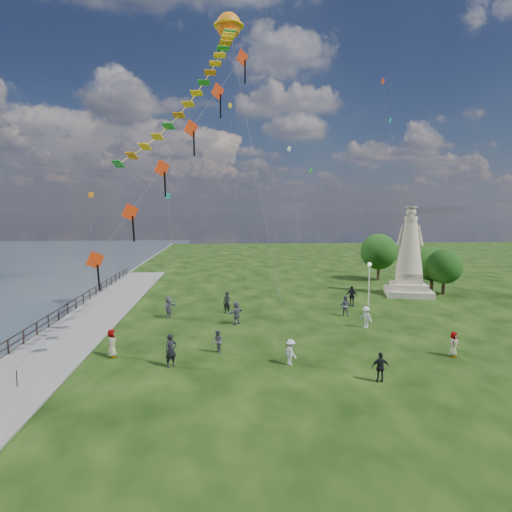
{
  "coord_description": "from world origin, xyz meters",
  "views": [
    {
      "loc": [
        -3.33,
        -22.08,
        8.74
      ],
      "look_at": [
        -1.0,
        8.0,
        5.5
      ],
      "focal_mm": 30.0,
      "sensor_mm": 36.0,
      "label": 1
    }
  ],
  "objects": [
    {
      "name": "serpent_kite",
      "position": [
        -2.86,
        10.1,
        21.72
      ],
      "size": [
        9.03,
        13.05,
        22.86
      ],
      "color": "black",
      "rests_on": "ground"
    },
    {
      "name": "lamppost",
      "position": [
        9.97,
        15.58,
        2.9
      ],
      "size": [
        0.37,
        0.37,
        4.02
      ],
      "color": "silver",
      "rests_on": "ground"
    },
    {
      "name": "person_2",
      "position": [
        0.43,
        1.19,
        0.73
      ],
      "size": [
        0.88,
        1.07,
        1.47
      ],
      "primitive_type": "imported",
      "rotation": [
        0.0,
        0.0,
        2.06
      ],
      "color": "silver",
      "rests_on": "ground"
    },
    {
      "name": "person_7",
      "position": [
        6.73,
        12.06,
        0.87
      ],
      "size": [
        0.99,
        0.88,
        1.74
      ],
      "primitive_type": "imported",
      "rotation": [
        0.0,
        0.0,
        2.61
      ],
      "color": "#595960",
      "rests_on": "ground"
    },
    {
      "name": "red_kite_train",
      "position": [
        -6.25,
        4.61,
        12.1
      ],
      "size": [
        12.03,
        9.35,
        19.51
      ],
      "color": "black",
      "rests_on": "ground"
    },
    {
      "name": "person_9",
      "position": [
        8.37,
        15.58,
        0.94
      ],
      "size": [
        1.21,
        1.14,
        1.88
      ],
      "primitive_type": "imported",
      "rotation": [
        0.0,
        0.0,
        -0.69
      ],
      "color": "black",
      "rests_on": "ground"
    },
    {
      "name": "tree_row",
      "position": [
        17.76,
        25.04,
        3.27
      ],
      "size": [
        7.61,
        13.31,
        5.84
      ],
      "color": "#382314",
      "rests_on": "ground"
    },
    {
      "name": "person_8",
      "position": [
        7.24,
        8.31,
        0.81
      ],
      "size": [
        1.06,
        1.16,
        1.62
      ],
      "primitive_type": "imported",
      "rotation": [
        0.0,
        0.0,
        -0.93
      ],
      "color": "silver",
      "rests_on": "ground"
    },
    {
      "name": "person_11",
      "position": [
        -2.35,
        10.09,
        0.9
      ],
      "size": [
        1.67,
        1.72,
        1.81
      ],
      "primitive_type": "imported",
      "rotation": [
        0.0,
        0.0,
        3.96
      ],
      "color": "#595960",
      "rests_on": "ground"
    },
    {
      "name": "person_1",
      "position": [
        -3.72,
        3.44,
        0.74
      ],
      "size": [
        0.67,
        0.83,
        1.48
      ],
      "primitive_type": "imported",
      "rotation": [
        0.0,
        0.0,
        -1.2
      ],
      "color": "#595960",
      "rests_on": "ground"
    },
    {
      "name": "statue",
      "position": [
        15.74,
        20.11,
        3.44
      ],
      "size": [
        5.51,
        5.51,
        9.12
      ],
      "rotation": [
        0.0,
        0.0,
        -0.27
      ],
      "color": "#BAA48C",
      "rests_on": "ground"
    },
    {
      "name": "person_10",
      "position": [
        -9.99,
        3.26,
        0.85
      ],
      "size": [
        0.51,
        0.83,
        1.69
      ],
      "primitive_type": "imported",
      "rotation": [
        0.0,
        0.0,
        1.57
      ],
      "color": "#595960",
      "rests_on": "ground"
    },
    {
      "name": "person_6",
      "position": [
        -3.04,
        13.61,
        0.93
      ],
      "size": [
        0.8,
        0.69,
        1.86
      ],
      "primitive_type": "imported",
      "rotation": [
        0.0,
        0.0,
        -0.43
      ],
      "color": "black",
      "rests_on": "ground"
    },
    {
      "name": "person_5",
      "position": [
        -7.76,
        12.44,
        0.9
      ],
      "size": [
        1.35,
        1.82,
        1.8
      ],
      "primitive_type": "imported",
      "rotation": [
        0.0,
        0.0,
        1.14
      ],
      "color": "#595960",
      "rests_on": "ground"
    },
    {
      "name": "small_kites",
      "position": [
        2.54,
        23.42,
        14.71
      ],
      "size": [
        31.69,
        16.28,
        33.2
      ],
      "color": "teal",
      "rests_on": "ground"
    },
    {
      "name": "waterfront",
      "position": [
        -15.24,
        8.99,
        -0.06
      ],
      "size": [
        200.0,
        200.0,
        1.51
      ],
      "color": "#2E3D45",
      "rests_on": "ground"
    },
    {
      "name": "person_4",
      "position": [
        10.38,
        1.77,
        0.76
      ],
      "size": [
        0.87,
        0.79,
        1.52
      ],
      "primitive_type": "imported",
      "rotation": [
        0.0,
        0.0,
        0.59
      ],
      "color": "#595960",
      "rests_on": "ground"
    },
    {
      "name": "person_3",
      "position": [
        4.62,
        -1.62,
        0.78
      ],
      "size": [
        0.95,
        0.54,
        1.56
      ],
      "primitive_type": "imported",
      "rotation": [
        0.0,
        0.0,
        3.06
      ],
      "color": "black",
      "rests_on": "ground"
    },
    {
      "name": "person_0",
      "position": [
        -6.28,
        1.36,
        0.94
      ],
      "size": [
        0.82,
        0.75,
        1.89
      ],
      "primitive_type": "imported",
      "rotation": [
        0.0,
        0.0,
        0.56
      ],
      "color": "black",
      "rests_on": "ground"
    }
  ]
}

